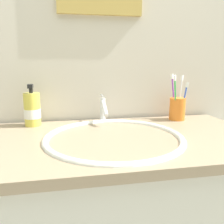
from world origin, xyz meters
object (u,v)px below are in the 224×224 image
toothbrush_green (175,95)px  toothbrush_blue (184,98)px  faucet (103,109)px  toothbrush_white (180,94)px  soap_dispenser (32,110)px  toothbrush_purple (173,93)px  toothbrush_cup (177,109)px

toothbrush_green → toothbrush_blue: toothbrush_green is taller
faucet → toothbrush_green: bearing=-7.8°
toothbrush_white → soap_dispenser: toothbrush_white is taller
toothbrush_green → toothbrush_purple: size_ratio=0.99×
toothbrush_purple → soap_dispenser: size_ratio=1.17×
toothbrush_white → toothbrush_purple: 0.04m
toothbrush_white → soap_dispenser: (-0.68, -0.01, -0.05)m
faucet → toothbrush_blue: 0.38m
toothbrush_green → toothbrush_white: (0.05, 0.06, -0.00)m
toothbrush_green → toothbrush_blue: (0.05, 0.02, -0.02)m
soap_dispenser → toothbrush_white: bearing=1.2°
toothbrush_white → toothbrush_purple: (-0.04, -0.01, 0.00)m
faucet → toothbrush_cup: bearing=-2.7°
toothbrush_cup → toothbrush_blue: size_ratio=0.60×
soap_dispenser → toothbrush_cup: bearing=-1.3°
faucet → toothbrush_purple: bearing=0.6°
toothbrush_white → toothbrush_green: bearing=-132.9°
toothbrush_white → soap_dispenser: size_ratio=1.13×
toothbrush_green → toothbrush_purple: (0.01, 0.05, 0.00)m
toothbrush_cup → toothbrush_white: size_ratio=0.51×
toothbrush_blue → toothbrush_purple: toothbrush_purple is taller
toothbrush_cup → toothbrush_white: 0.08m
toothbrush_cup → soap_dispenser: bearing=178.7°
toothbrush_cup → toothbrush_purple: toothbrush_purple is taller
toothbrush_cup → soap_dispenser: soap_dispenser is taller
toothbrush_green → toothbrush_white: toothbrush_green is taller
toothbrush_cup → soap_dispenser: 0.66m
toothbrush_green → toothbrush_purple: toothbrush_purple is taller
toothbrush_cup → toothbrush_green: 0.08m
toothbrush_cup → soap_dispenser: (-0.66, 0.01, 0.02)m
toothbrush_blue → soap_dispenser: bearing=178.0°
toothbrush_blue → toothbrush_white: bearing=93.3°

